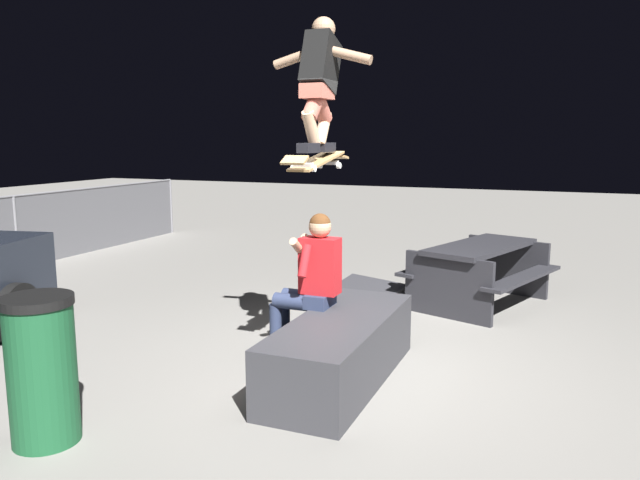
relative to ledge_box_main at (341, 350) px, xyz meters
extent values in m
plane|color=gray|center=(0.28, -0.06, -0.27)|extent=(40.00, 40.00, 0.00)
cube|color=#38383D|center=(0.00, 0.00, 0.00)|extent=(1.98, 0.71, 0.54)
cube|color=#2D3856|center=(0.28, 0.30, 0.33)|extent=(0.32, 0.20, 0.12)
cube|color=red|center=(0.28, 0.30, 0.64)|extent=(0.20, 0.34, 0.50)
sphere|color=tan|center=(0.28, 0.30, 0.99)|extent=(0.20, 0.20, 0.20)
sphere|color=#573319|center=(0.28, 0.30, 1.01)|extent=(0.19, 0.19, 0.19)
cylinder|color=red|center=(0.08, 0.37, 0.72)|extent=(0.19, 0.08, 0.29)
cylinder|color=tan|center=(0.16, 0.47, 0.82)|extent=(0.24, 0.07, 0.19)
cylinder|color=red|center=(0.48, 0.36, 0.72)|extent=(0.19, 0.08, 0.29)
cylinder|color=tan|center=(0.40, 0.46, 0.82)|extent=(0.24, 0.07, 0.19)
cylinder|color=#2D3856|center=(0.20, 0.50, 0.31)|extent=(0.14, 0.40, 0.14)
cylinder|color=#2D3856|center=(0.20, 0.70, 0.02)|extent=(0.11, 0.11, 0.50)
cube|color=black|center=(0.20, 0.75, -0.23)|extent=(0.10, 0.26, 0.08)
cylinder|color=#2D3856|center=(0.38, 0.50, 0.31)|extent=(0.14, 0.40, 0.14)
cylinder|color=#2D3856|center=(0.38, 0.70, 0.02)|extent=(0.11, 0.11, 0.50)
cube|color=black|center=(0.38, 0.75, -0.23)|extent=(0.10, 0.26, 0.08)
cube|color=#AD8451|center=(0.21, 0.30, 1.56)|extent=(0.79, 0.21, 0.15)
cube|color=#AD8451|center=(0.66, 0.30, 1.58)|extent=(0.12, 0.20, 0.04)
cube|color=#AD8451|center=(-0.24, 0.30, 1.58)|extent=(0.12, 0.20, 0.07)
cube|color=#99999E|center=(0.49, 0.30, 1.54)|extent=(0.07, 0.16, 0.04)
cylinder|color=white|center=(0.49, 0.39, 1.51)|extent=(0.05, 0.03, 0.05)
cylinder|color=white|center=(0.49, 0.21, 1.51)|extent=(0.05, 0.03, 0.05)
cube|color=#99999E|center=(-0.07, 0.30, 1.54)|extent=(0.07, 0.16, 0.04)
cylinder|color=white|center=(-0.07, 0.39, 1.51)|extent=(0.05, 0.03, 0.05)
cylinder|color=white|center=(-0.07, 0.21, 1.51)|extent=(0.05, 0.03, 0.05)
cube|color=black|center=(0.39, 0.30, 1.67)|extent=(0.26, 0.10, 0.08)
cube|color=black|center=(0.03, 0.30, 1.67)|extent=(0.26, 0.10, 0.08)
cylinder|color=tan|center=(0.33, 0.30, 1.83)|extent=(0.24, 0.10, 0.31)
cylinder|color=#974E41|center=(0.26, 0.30, 2.03)|extent=(0.33, 0.13, 0.33)
cylinder|color=tan|center=(0.08, 0.30, 1.83)|extent=(0.24, 0.10, 0.31)
cylinder|color=#974E41|center=(0.15, 0.30, 2.03)|extent=(0.33, 0.13, 0.33)
cube|color=#974E41|center=(0.21, 0.30, 2.13)|extent=(0.30, 0.20, 0.12)
cube|color=black|center=(0.29, 0.30, 2.37)|extent=(0.45, 0.22, 0.52)
sphere|color=tan|center=(0.35, 0.30, 2.65)|extent=(0.20, 0.20, 0.20)
cylinder|color=tan|center=(0.31, 0.52, 2.43)|extent=(0.08, 0.45, 0.19)
cylinder|color=tan|center=(0.30, 0.08, 2.43)|extent=(0.08, 0.45, 0.19)
cube|color=#38383D|center=(2.30, 0.69, -0.24)|extent=(1.35, 1.24, 0.06)
cube|color=#38383D|center=(2.30, 0.69, -0.19)|extent=(1.31, 1.23, 0.31)
cube|color=#38383D|center=(2.30, 1.11, -0.20)|extent=(0.94, 0.39, 0.14)
cube|color=#38383D|center=(2.30, 0.27, -0.20)|extent=(0.94, 0.39, 0.14)
cube|color=#28282D|center=(2.89, -0.74, 0.45)|extent=(1.84, 1.22, 0.06)
cube|color=#28282D|center=(3.07, -0.22, 0.15)|extent=(1.68, 0.78, 0.04)
cube|color=#28282D|center=(2.71, -1.26, 0.15)|extent=(1.68, 0.78, 0.04)
cube|color=#28282D|center=(3.62, -0.99, 0.09)|extent=(0.42, 1.06, 0.72)
cube|color=#28282D|center=(2.16, -0.49, 0.09)|extent=(0.42, 1.06, 0.72)
cylinder|color=#19512D|center=(-1.73, 1.47, 0.20)|extent=(0.44, 0.44, 0.95)
cylinder|color=black|center=(-1.73, 1.47, 0.71)|extent=(0.46, 0.46, 0.06)
cylinder|color=slate|center=(2.28, 6.23, 0.30)|extent=(0.05, 0.05, 1.14)
cylinder|color=slate|center=(6.28, 6.23, 0.30)|extent=(0.05, 0.05, 1.14)
cylinder|color=black|center=(-0.29, 3.39, 0.03)|extent=(0.63, 0.34, 0.60)
camera|label=1|loc=(-4.60, -1.69, 1.75)|focal=34.31mm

